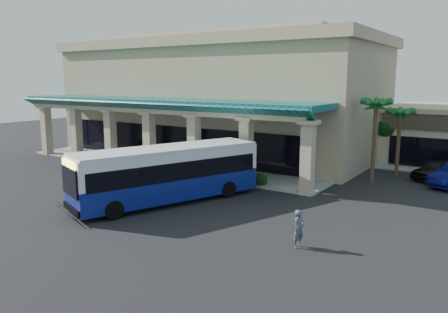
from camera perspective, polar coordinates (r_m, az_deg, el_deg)
The scene contains 10 objects.
ground at distance 27.09m, azimuth -5.57°, elevation -5.51°, with size 110.00×110.00×0.00m, color black.
main_building at distance 43.75m, azimuth -0.49°, elevation 8.00°, with size 30.80×14.80×11.35m, color tan, non-canonical shape.
arcade at distance 36.75m, azimuth -8.60°, elevation 3.07°, with size 30.00×6.20×5.70m, color #0C4D4D, non-canonical shape.
palm_0 at distance 32.41m, azimuth 19.04°, elevation 2.51°, with size 2.40×2.40×6.60m, color #185A23, non-canonical shape.
palm_1 at distance 35.14m, azimuth 21.84°, elevation 2.22°, with size 2.40×2.40×5.80m, color #185A23, non-canonical shape.
palm_2 at distance 47.50m, azimuth -21.95°, elevation 4.32°, with size 2.40×2.40×6.20m, color #185A23, non-canonical shape.
broadleaf_tree at distance 40.47m, azimuth 20.53°, elevation 2.55°, with size 2.60×2.60×4.81m, color black, non-canonical shape.
transit_bus at distance 26.06m, azimuth -7.31°, elevation -2.40°, with size 2.78×11.94×3.34m, color navy, non-canonical shape.
pedestrian at distance 19.49m, azimuth 9.75°, elevation -9.29°, with size 0.61×0.40×1.69m, color #464D5D.
car_silver at distance 35.47m, azimuth 25.93°, elevation -1.56°, with size 1.73×4.29×1.46m, color black.
Camera 1 is at (16.61, -20.13, 7.25)m, focal length 35.00 mm.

